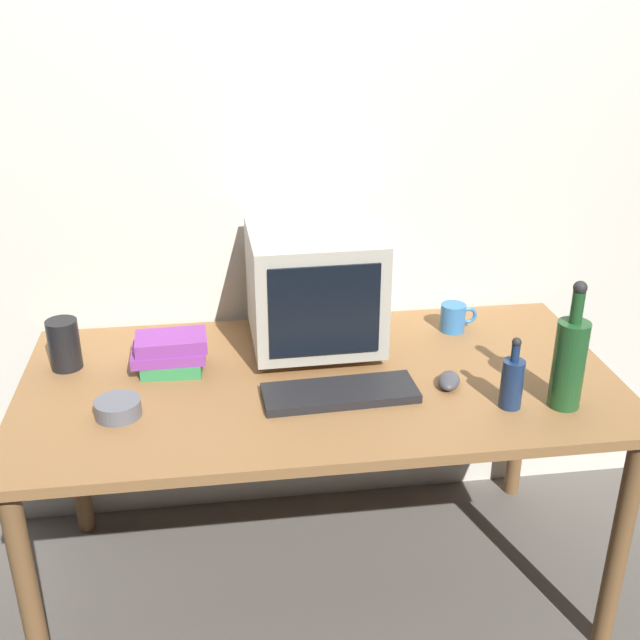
% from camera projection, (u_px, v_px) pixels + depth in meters
% --- Properties ---
extents(ground_plane, '(6.00, 6.00, 0.00)m').
position_uv_depth(ground_plane, '(320.00, 579.00, 2.51)').
color(ground_plane, '#56514C').
extents(back_wall, '(4.00, 0.08, 2.50)m').
position_uv_depth(back_wall, '(299.00, 165.00, 2.43)').
color(back_wall, silver).
rests_on(back_wall, ground).
extents(desk, '(1.69, 0.85, 0.75)m').
position_uv_depth(desk, '(320.00, 401.00, 2.24)').
color(desk, olive).
rests_on(desk, ground).
extents(crt_monitor, '(0.39, 0.40, 0.37)m').
position_uv_depth(crt_monitor, '(314.00, 288.00, 2.31)').
color(crt_monitor, '#B2AD9E').
rests_on(crt_monitor, desk).
extents(keyboard, '(0.43, 0.17, 0.02)m').
position_uv_depth(keyboard, '(340.00, 393.00, 2.10)').
color(keyboard, black).
rests_on(keyboard, desk).
extents(computer_mouse, '(0.09, 0.12, 0.04)m').
position_uv_depth(computer_mouse, '(449.00, 381.00, 2.15)').
color(computer_mouse, '#3F3F47').
rests_on(computer_mouse, desk).
extents(bottle_tall, '(0.09, 0.09, 0.36)m').
position_uv_depth(bottle_tall, '(569.00, 360.00, 2.01)').
color(bottle_tall, '#1E4C23').
rests_on(bottle_tall, desk).
extents(bottle_short, '(0.06, 0.06, 0.20)m').
position_uv_depth(bottle_short, '(512.00, 381.00, 2.03)').
color(bottle_short, navy).
rests_on(bottle_short, desk).
extents(book_stack, '(0.22, 0.15, 0.11)m').
position_uv_depth(book_stack, '(171.00, 353.00, 2.22)').
color(book_stack, '#33894C').
rests_on(book_stack, desk).
extents(mug, '(0.12, 0.08, 0.09)m').
position_uv_depth(mug, '(454.00, 317.00, 2.47)').
color(mug, '#3370B2').
rests_on(mug, desk).
extents(cd_spindle, '(0.12, 0.12, 0.04)m').
position_uv_depth(cd_spindle, '(118.00, 408.00, 2.01)').
color(cd_spindle, '#595B66').
rests_on(cd_spindle, desk).
extents(metal_canister, '(0.09, 0.09, 0.15)m').
position_uv_depth(metal_canister, '(64.00, 344.00, 2.23)').
color(metal_canister, black).
rests_on(metal_canister, desk).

